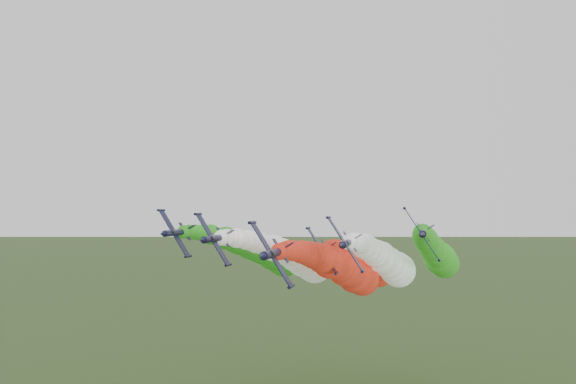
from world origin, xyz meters
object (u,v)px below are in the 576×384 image
Objects in this scene: jet_outer_right at (436,253)px; jet_inner_right at (386,261)px; jet_inner_left at (295,258)px; jet_outer_left at (262,252)px; jet_lead at (343,269)px; jet_trail at (364,263)px.

jet_inner_right is at bearing -156.38° from jet_outer_right.
jet_outer_left is (-9.84, 6.01, 0.81)m from jet_inner_left.
jet_lead reaches higher than jet_trail.
jet_outer_left is 1.01× the size of jet_outer_right.
jet_trail is at bearing 113.94° from jet_inner_right.
jet_inner_left is at bearing -171.61° from jet_outer_right.
jet_lead is at bearing -92.60° from jet_trail.
jet_inner_left is at bearing 129.58° from jet_lead.
jet_outer_left reaches higher than jet_inner_left.
jet_inner_right is 1.01× the size of jet_outer_right.
jet_inner_right is 1.00× the size of jet_outer_left.
jet_inner_left reaches higher than jet_inner_right.
jet_outer_right reaches higher than jet_trail.
jet_inner_right is (7.74, 16.27, 0.30)m from jet_lead.
jet_inner_left is (-13.55, 16.38, 0.72)m from jet_lead.
jet_lead is at bearing -43.76° from jet_outer_left.
jet_inner_right is 15.77m from jet_trail.
jet_trail is at bearing 87.40° from jet_lead.
jet_inner_left is 20.73m from jet_trail.
jet_outer_left is at bearing 136.24° from jet_lead.
jet_lead is 0.99× the size of jet_outer_left.
jet_lead is at bearing -131.87° from jet_outer_right.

